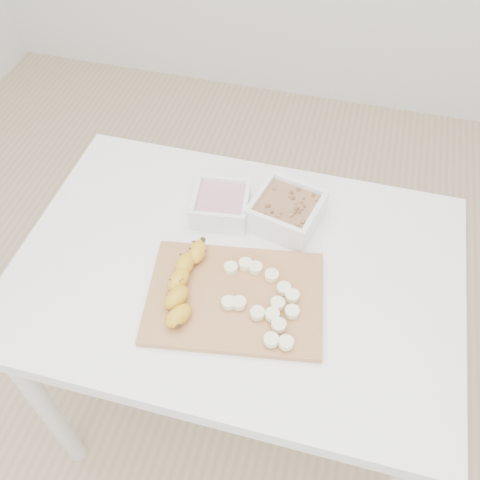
% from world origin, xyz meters
% --- Properties ---
extents(ground, '(3.50, 3.50, 0.00)m').
position_xyz_m(ground, '(0.00, 0.00, 0.00)').
color(ground, '#C6AD89').
rests_on(ground, ground).
extents(table, '(1.00, 0.70, 0.75)m').
position_xyz_m(table, '(0.00, 0.00, 0.65)').
color(table, white).
rests_on(table, ground).
extents(bowl_yogurt, '(0.15, 0.15, 0.06)m').
position_xyz_m(bowl_yogurt, '(-0.08, 0.15, 0.78)').
color(bowl_yogurt, white).
rests_on(bowl_yogurt, table).
extents(bowl_granola, '(0.18, 0.18, 0.07)m').
position_xyz_m(bowl_granola, '(0.08, 0.16, 0.79)').
color(bowl_granola, white).
rests_on(bowl_granola, table).
extents(cutting_board, '(0.41, 0.32, 0.01)m').
position_xyz_m(cutting_board, '(0.02, -0.08, 0.76)').
color(cutting_board, '#AE7A48').
rests_on(cutting_board, table).
extents(banana, '(0.08, 0.23, 0.04)m').
position_xyz_m(banana, '(-0.09, -0.10, 0.78)').
color(banana, gold).
rests_on(banana, cutting_board).
extents(banana_slices, '(0.19, 0.20, 0.02)m').
position_xyz_m(banana_slices, '(0.09, -0.09, 0.77)').
color(banana_slices, '#FBF0BF').
rests_on(banana_slices, cutting_board).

